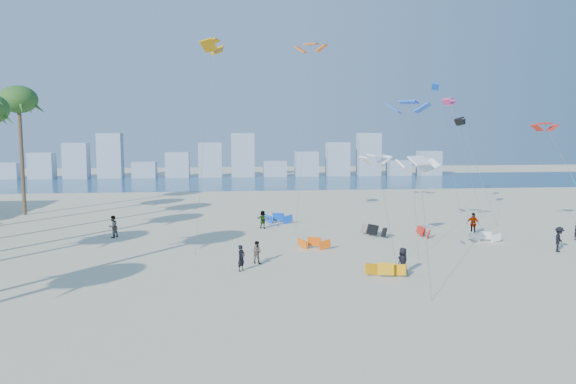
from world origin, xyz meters
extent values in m
plane|color=beige|center=(0.00, 0.00, 0.00)|extent=(220.00, 220.00, 0.00)
plane|color=navy|center=(0.00, 72.00, 0.01)|extent=(220.00, 220.00, 0.00)
imported|color=black|center=(-0.48, 11.43, 0.84)|extent=(0.70, 0.73, 1.68)
imported|color=gray|center=(0.58, 13.34, 0.76)|extent=(0.93, 0.86, 1.53)
imported|color=black|center=(9.47, 9.56, 0.84)|extent=(0.98, 0.91, 1.68)
imported|color=gray|center=(19.50, 21.30, 0.96)|extent=(1.11, 1.14, 1.92)
imported|color=black|center=(22.85, 14.32, 0.94)|extent=(1.35, 1.35, 1.87)
imported|color=gray|center=(1.81, 26.29, 0.82)|extent=(1.49, 1.34, 1.64)
imported|color=gray|center=(-10.89, 23.41, 0.93)|extent=(1.07, 1.14, 1.86)
cylinder|color=#595959|center=(9.48, 13.40, 3.57)|extent=(0.19, 5.03, 7.15)
cylinder|color=#595959|center=(12.28, 16.06, 5.53)|extent=(0.66, 4.93, 11.06)
cylinder|color=#595959|center=(25.63, 16.81, 4.73)|extent=(2.21, 5.79, 9.47)
cylinder|color=#595959|center=(-3.05, 18.35, 7.85)|extent=(1.26, 4.82, 15.71)
cylinder|color=#595959|center=(22.96, 30.88, 6.07)|extent=(2.89, 2.66, 12.15)
cylinder|color=#595959|center=(5.41, 25.45, 8.37)|extent=(1.98, 4.57, 16.75)
cylinder|color=#595959|center=(22.46, 26.89, 5.04)|extent=(2.59, 3.51, 10.08)
cylinder|color=#595959|center=(9.64, 6.35, 3.56)|extent=(0.64, 4.14, 7.14)
cylinder|color=#595959|center=(23.02, 35.60, 7.09)|extent=(1.25, 5.02, 14.20)
cylinder|color=brown|center=(-22.81, 37.00, 6.05)|extent=(0.40, 0.40, 12.10)
ellipsoid|color=#305C20|center=(-22.81, 37.00, 12.10)|extent=(3.80, 3.80, 2.85)
cube|color=#9EADBF|center=(-42.00, 82.00, 1.50)|extent=(4.40, 3.00, 3.00)
cube|color=#9EADBF|center=(-35.80, 82.00, 2.40)|extent=(4.40, 3.00, 4.80)
cube|color=#9EADBF|center=(-29.60, 82.00, 3.30)|extent=(4.40, 3.00, 6.60)
cube|color=#9EADBF|center=(-23.40, 82.00, 4.20)|extent=(4.40, 3.00, 8.40)
cube|color=#9EADBF|center=(-17.20, 82.00, 1.50)|extent=(4.40, 3.00, 3.00)
cube|color=#9EADBF|center=(-11.00, 82.00, 2.40)|extent=(4.40, 3.00, 4.80)
cube|color=#9EADBF|center=(-4.80, 82.00, 3.30)|extent=(4.40, 3.00, 6.60)
cube|color=#9EADBF|center=(1.40, 82.00, 4.20)|extent=(4.40, 3.00, 8.40)
cube|color=#9EADBF|center=(7.60, 82.00, 1.50)|extent=(4.40, 3.00, 3.00)
cube|color=#9EADBF|center=(13.80, 82.00, 2.40)|extent=(4.40, 3.00, 4.80)
cube|color=#9EADBF|center=(20.00, 82.00, 3.30)|extent=(4.40, 3.00, 6.60)
cube|color=#9EADBF|center=(26.20, 82.00, 4.20)|extent=(4.40, 3.00, 8.40)
cube|color=#9EADBF|center=(32.40, 82.00, 1.50)|extent=(4.40, 3.00, 3.00)
cube|color=#9EADBF|center=(38.60, 82.00, 2.40)|extent=(4.40, 3.00, 4.80)
camera|label=1|loc=(-1.15, -22.20, 8.89)|focal=33.64mm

